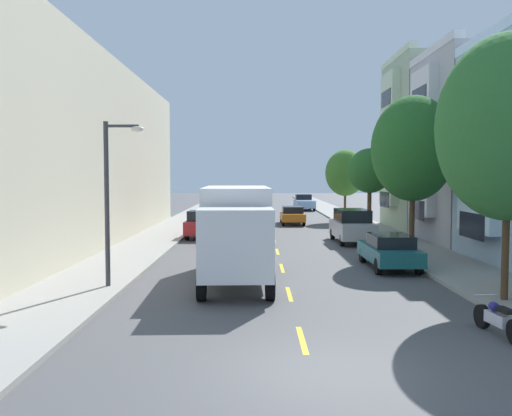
% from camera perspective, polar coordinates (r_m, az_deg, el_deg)
% --- Properties ---
extents(ground_plane, '(160.00, 160.00, 0.00)m').
position_cam_1_polar(ground_plane, '(40.93, 1.42, -2.04)').
color(ground_plane, '#4C4C4F').
extents(sidewalk_left, '(3.20, 120.00, 0.14)m').
position_cam_1_polar(sidewalk_left, '(39.38, -8.89, -2.19)').
color(sidewalk_left, '#99968E').
rests_on(sidewalk_left, ground_plane).
extents(sidewalk_right, '(3.20, 120.00, 0.14)m').
position_cam_1_polar(sidewalk_right, '(39.77, 11.79, -2.17)').
color(sidewalk_right, '#99968E').
rests_on(sidewalk_right, ground_plane).
extents(lane_centerline_dashes, '(0.14, 47.20, 0.01)m').
position_cam_1_polar(lane_centerline_dashes, '(35.46, 1.66, -2.87)').
color(lane_centerline_dashes, yellow).
rests_on(lane_centerline_dashes, ground_plane).
extents(townhouse_fourth_sage, '(10.98, 7.77, 12.42)m').
position_cam_1_polar(townhouse_fourth_sage, '(42.10, 20.70, 6.09)').
color(townhouse_fourth_sage, '#99AD8E').
rests_on(townhouse_fourth_sage, ground_plane).
extents(apartment_block_opposite, '(10.00, 36.00, 10.25)m').
position_cam_1_polar(apartment_block_opposite, '(33.25, -22.50, 5.29)').
color(apartment_block_opposite, beige).
rests_on(apartment_block_opposite, ground_plane).
extents(street_tree_nearest, '(4.21, 4.21, 7.95)m').
position_cam_1_polar(street_tree_nearest, '(18.05, 24.64, 7.62)').
color(street_tree_nearest, '#47331E').
rests_on(street_tree_nearest, sidewalk_right).
extents(street_tree_second, '(3.96, 3.96, 7.54)m').
position_cam_1_polar(street_tree_second, '(27.34, 15.88, 5.95)').
color(street_tree_second, '#47331E').
rests_on(street_tree_second, sidewalk_right).
extents(street_tree_third, '(2.90, 2.90, 5.52)m').
position_cam_1_polar(street_tree_third, '(36.93, 11.62, 3.79)').
color(street_tree_third, '#47331E').
rests_on(street_tree_third, sidewalk_right).
extents(street_tree_farthest, '(3.33, 3.33, 5.89)m').
position_cam_1_polar(street_tree_farthest, '(46.66, 9.15, 3.61)').
color(street_tree_farthest, '#47331E').
rests_on(street_tree_farthest, sidewalk_right).
extents(street_lamp, '(1.35, 0.28, 5.53)m').
position_cam_1_polar(street_lamp, '(19.04, -14.81, 1.91)').
color(street_lamp, '#38383D').
rests_on(street_lamp, sidewalk_left).
extents(delivery_box_truck, '(2.62, 7.84, 3.44)m').
position_cam_1_polar(delivery_box_truck, '(20.13, -2.15, -2.11)').
color(delivery_box_truck, white).
rests_on(delivery_box_truck, ground_plane).
extents(parked_sedan_teal, '(1.84, 4.52, 1.43)m').
position_cam_1_polar(parked_sedan_teal, '(23.64, 13.56, -4.30)').
color(parked_sedan_teal, '#195B60').
rests_on(parked_sedan_teal, ground_plane).
extents(parked_pickup_sky, '(2.08, 5.33, 1.73)m').
position_cam_1_polar(parked_pickup_sky, '(61.92, 4.93, 0.56)').
color(parked_pickup_sky, '#7A9EC6').
rests_on(parked_pickup_sky, ground_plane).
extents(parked_suv_silver, '(2.04, 4.83, 1.93)m').
position_cam_1_polar(parked_suv_silver, '(32.15, 9.84, -1.81)').
color(parked_suv_silver, '#B2B5BA').
rests_on(parked_suv_silver, ground_plane).
extents(parked_hatchback_champagne, '(1.75, 4.00, 1.50)m').
position_cam_1_polar(parked_hatchback_champagne, '(45.75, -4.35, -0.52)').
color(parked_hatchback_champagne, tan).
rests_on(parked_hatchback_champagne, ground_plane).
extents(parked_sedan_black, '(1.88, 4.53, 1.43)m').
position_cam_1_polar(parked_sedan_black, '(65.61, -2.82, 0.66)').
color(parked_sedan_black, black).
rests_on(parked_sedan_black, ground_plane).
extents(parked_pickup_red, '(2.14, 5.35, 1.73)m').
position_cam_1_polar(parked_pickup_red, '(34.65, -5.42, -1.67)').
color(parked_pickup_red, '#AD1E1E').
rests_on(parked_pickup_red, ground_plane).
extents(moving_orange_sedan, '(1.80, 4.50, 1.43)m').
position_cam_1_polar(moving_orange_sedan, '(43.67, 3.69, -0.72)').
color(moving_orange_sedan, orange).
rests_on(moving_orange_sedan, ground_plane).
extents(parked_motorcycle, '(0.62, 2.05, 0.90)m').
position_cam_1_polar(parked_motorcycle, '(14.70, 23.72, -10.52)').
color(parked_motorcycle, black).
rests_on(parked_motorcycle, ground_plane).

